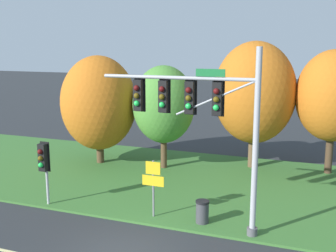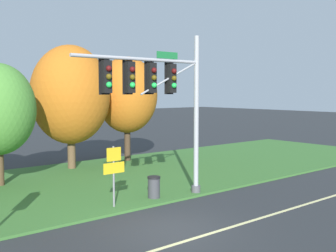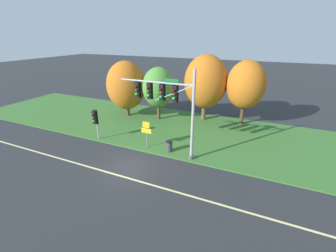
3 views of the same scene
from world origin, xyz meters
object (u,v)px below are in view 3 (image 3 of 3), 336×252
traffic_signal_mast (167,100)px  tree_nearest_road (126,86)px  trash_bin (169,146)px  tree_left_of_mast (158,87)px  pedestrian_signal_near_kerb (95,119)px  tree_behind_signpost (206,82)px  route_sign_post (146,131)px  tree_mid_verge (246,85)px

traffic_signal_mast → tree_nearest_road: bearing=140.9°
trash_bin → tree_left_of_mast: bearing=122.6°
pedestrian_signal_near_kerb → trash_bin: (7.07, 0.68, -1.60)m
traffic_signal_mast → tree_behind_signpost: tree_behind_signpost is taller
route_sign_post → tree_nearest_road: (-6.21, 6.45, 2.07)m
traffic_signal_mast → route_sign_post: bearing=171.6°
tree_left_of_mast → tree_behind_signpost: 5.22m
traffic_signal_mast → tree_behind_signpost: size_ratio=0.96×
route_sign_post → tree_behind_signpost: tree_behind_signpost is taller
traffic_signal_mast → trash_bin: bearing=93.7°
tree_mid_verge → trash_bin: 10.82m
tree_nearest_road → trash_bin: 10.90m
tree_mid_verge → route_sign_post: bearing=-126.8°
traffic_signal_mast → tree_left_of_mast: traffic_signal_mast is taller
tree_left_of_mast → pedestrian_signal_near_kerb: bearing=-110.7°
tree_behind_signpost → trash_bin: 9.51m
trash_bin → route_sign_post: bearing=-176.7°
tree_behind_signpost → tree_mid_verge: size_ratio=1.06×
route_sign_post → pedestrian_signal_near_kerb: bearing=-173.6°
pedestrian_signal_near_kerb → tree_left_of_mast: (2.78, 7.37, 1.64)m
tree_nearest_road → tree_left_of_mast: bearing=5.2°
tree_nearest_road → tree_mid_verge: size_ratio=0.94×
tree_left_of_mast → route_sign_post: bearing=-72.1°
tree_behind_signpost → tree_mid_verge: bearing=3.9°
tree_mid_verge → tree_behind_signpost: bearing=-176.1°
tree_behind_signpost → tree_nearest_road: bearing=-165.2°
route_sign_post → tree_nearest_road: 9.19m
tree_behind_signpost → tree_mid_verge: (4.20, 0.29, -0.04)m
tree_behind_signpost → tree_mid_verge: tree_behind_signpost is taller
pedestrian_signal_near_kerb → tree_mid_verge: bearing=39.3°
tree_nearest_road → tree_mid_verge: tree_mid_verge is taller
trash_bin → pedestrian_signal_near_kerb: bearing=-174.5°
traffic_signal_mast → route_sign_post: (-2.12, 0.31, -3.00)m
tree_behind_signpost → trash_bin: size_ratio=7.83×
pedestrian_signal_near_kerb → tree_mid_verge: 15.37m
pedestrian_signal_near_kerb → tree_nearest_road: tree_nearest_road is taller
tree_left_of_mast → tree_behind_signpost: tree_behind_signpost is taller
traffic_signal_mast → tree_nearest_road: size_ratio=1.09×
tree_nearest_road → tree_left_of_mast: 4.03m
route_sign_post → tree_mid_verge: size_ratio=0.35×
route_sign_post → trash_bin: (2.09, 0.12, -1.10)m
tree_left_of_mast → tree_mid_verge: size_ratio=0.87×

